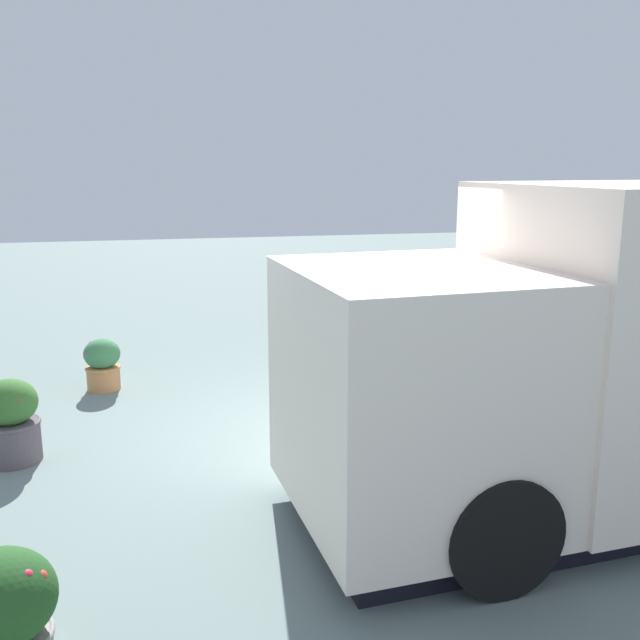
{
  "coord_description": "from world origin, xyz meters",
  "views": [
    {
      "loc": [
        1.75,
        6.18,
        2.69
      ],
      "look_at": [
        -0.08,
        -1.74,
        0.88
      ],
      "focal_mm": 39.54,
      "sensor_mm": 36.0,
      "label": 1
    }
  ],
  "objects_px": {
    "trash_bin": "(390,324)",
    "plaza_bench": "(547,326)",
    "planter_flowering_near": "(11,421)",
    "person_customer": "(442,308)",
    "planter_flowering_far": "(102,363)",
    "planter_flowering_side": "(1,615)"
  },
  "relations": [
    {
      "from": "plaza_bench",
      "to": "trash_bin",
      "type": "distance_m",
      "value": 2.35
    },
    {
      "from": "plaza_bench",
      "to": "person_customer",
      "type": "bearing_deg",
      "value": -57.87
    },
    {
      "from": "person_customer",
      "to": "planter_flowering_side",
      "type": "distance_m",
      "value": 8.99
    },
    {
      "from": "planter_flowering_far",
      "to": "planter_flowering_side",
      "type": "height_order",
      "value": "planter_flowering_side"
    },
    {
      "from": "person_customer",
      "to": "planter_flowering_near",
      "type": "xyz_separation_m",
      "value": [
        5.95,
        4.14,
        0.05
      ]
    },
    {
      "from": "plaza_bench",
      "to": "trash_bin",
      "type": "bearing_deg",
      "value": -7.82
    },
    {
      "from": "planter_flowering_near",
      "to": "trash_bin",
      "type": "height_order",
      "value": "trash_bin"
    },
    {
      "from": "planter_flowering_far",
      "to": "plaza_bench",
      "type": "distance_m",
      "value": 6.3
    },
    {
      "from": "planter_flowering_far",
      "to": "planter_flowering_near",
      "type": "bearing_deg",
      "value": 71.77
    },
    {
      "from": "planter_flowering_near",
      "to": "planter_flowering_side",
      "type": "distance_m",
      "value": 3.04
    },
    {
      "from": "planter_flowering_side",
      "to": "trash_bin",
      "type": "bearing_deg",
      "value": -125.0
    },
    {
      "from": "planter_flowering_near",
      "to": "trash_bin",
      "type": "bearing_deg",
      "value": -148.0
    },
    {
      "from": "trash_bin",
      "to": "plaza_bench",
      "type": "bearing_deg",
      "value": 172.18
    },
    {
      "from": "trash_bin",
      "to": "planter_flowering_near",
      "type": "bearing_deg",
      "value": 32.0
    },
    {
      "from": "person_customer",
      "to": "trash_bin",
      "type": "distance_m",
      "value": 1.83
    },
    {
      "from": "planter_flowering_side",
      "to": "person_customer",
      "type": "bearing_deg",
      "value": -127.38
    },
    {
      "from": "plaza_bench",
      "to": "planter_flowering_side",
      "type": "bearing_deg",
      "value": 40.82
    },
    {
      "from": "person_customer",
      "to": "planter_flowering_side",
      "type": "relative_size",
      "value": 1.19
    },
    {
      "from": "planter_flowering_side",
      "to": "trash_bin",
      "type": "height_order",
      "value": "trash_bin"
    },
    {
      "from": "planter_flowering_side",
      "to": "trash_bin",
      "type": "relative_size",
      "value": 0.89
    },
    {
      "from": "person_customer",
      "to": "plaza_bench",
      "type": "height_order",
      "value": "person_customer"
    },
    {
      "from": "person_customer",
      "to": "planter_flowering_side",
      "type": "xyz_separation_m",
      "value": [
        5.46,
        7.14,
        0.04
      ]
    }
  ]
}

